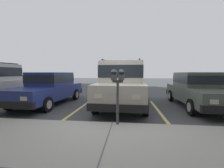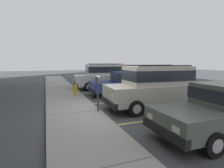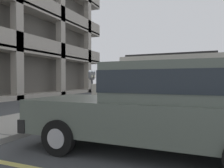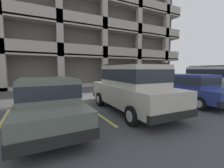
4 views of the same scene
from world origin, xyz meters
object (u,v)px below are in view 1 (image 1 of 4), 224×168
Objects in this scene: silver_suv at (123,82)px; dark_hatchback at (49,87)px; red_sedan at (198,89)px; parking_meter_near at (118,84)px.

dark_hatchback is (3.62, -0.09, -0.27)m from silver_suv.
red_sedan is 4.54m from parking_meter_near.
red_sedan is at bearing -176.17° from dark_hatchback.
silver_suv is 2.84m from parking_meter_near.
silver_suv reaches higher than parking_meter_near.
silver_suv is 3.25× the size of parking_meter_near.
red_sedan is 0.98× the size of dark_hatchback.
dark_hatchback is 3.06× the size of parking_meter_near.
dark_hatchback is at bearing 1.36° from red_sedan.
parking_meter_near is at bearing 91.59° from silver_suv.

